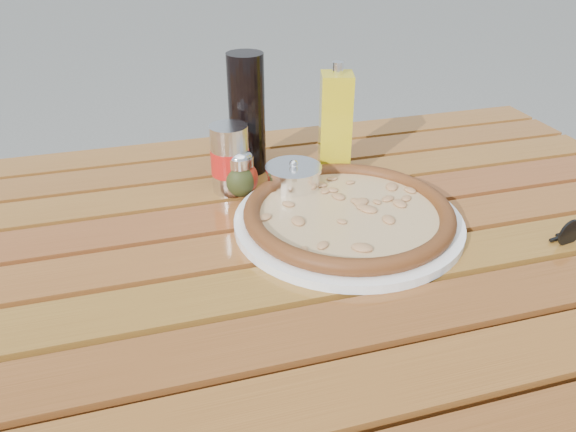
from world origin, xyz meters
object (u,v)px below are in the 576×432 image
object	(u,v)px
plate	(348,221)
table	(292,280)
dark_bottle	(247,114)
oregano_shaker	(240,175)
parmesan_tin	(293,182)
soda_can	(230,159)
pizza	(348,213)
pepper_shaker	(242,174)
olive_oil_cruet	(335,125)

from	to	relation	value
plate	table	bearing A→B (deg)	-170.51
table	dark_bottle	distance (m)	0.32
oregano_shaker	parmesan_tin	size ratio (longest dim) A/B	0.65
table	soda_can	xyz separation A→B (m)	(-0.06, 0.19, 0.13)
pizza	soda_can	bearing A→B (deg)	131.44
pepper_shaker	soda_can	distance (m)	0.03
olive_oil_cruet	pepper_shaker	bearing A→B (deg)	-170.05
table	parmesan_tin	bearing A→B (deg)	72.28
plate	dark_bottle	bearing A→B (deg)	112.99
parmesan_tin	pepper_shaker	bearing A→B (deg)	154.34
soda_can	parmesan_tin	size ratio (longest dim) A/B	0.95
pepper_shaker	plate	bearing A→B (deg)	-48.14
dark_bottle	parmesan_tin	world-z (taller)	dark_bottle
olive_oil_cruet	dark_bottle	bearing A→B (deg)	156.85
soda_can	olive_oil_cruet	size ratio (longest dim) A/B	0.57
table	soda_can	bearing A→B (deg)	106.22
plate	olive_oil_cruet	distance (m)	0.21
dark_bottle	soda_can	xyz separation A→B (m)	(-0.05, -0.07, -0.05)
plate	olive_oil_cruet	bearing A→B (deg)	76.84
olive_oil_cruet	pizza	bearing A→B (deg)	-103.16
plate	parmesan_tin	xyz separation A→B (m)	(-0.06, 0.11, 0.02)
table	parmesan_tin	size ratio (longest dim) A/B	11.04
olive_oil_cruet	oregano_shaker	bearing A→B (deg)	-169.17
dark_bottle	pepper_shaker	bearing A→B (deg)	-108.52
table	olive_oil_cruet	bearing A→B (deg)	54.89
soda_can	parmesan_tin	xyz separation A→B (m)	(0.10, -0.06, -0.03)
soda_can	olive_oil_cruet	world-z (taller)	olive_oil_cruet
plate	dark_bottle	size ratio (longest dim) A/B	1.64
dark_bottle	pizza	bearing A→B (deg)	-67.01
table	oregano_shaker	xyz separation A→B (m)	(-0.04, 0.16, 0.11)
pepper_shaker	parmesan_tin	world-z (taller)	pepper_shaker
pepper_shaker	soda_can	size ratio (longest dim) A/B	0.68
oregano_shaker	soda_can	size ratio (longest dim) A/B	0.68
table	plate	xyz separation A→B (m)	(0.10, 0.02, 0.08)
plate	parmesan_tin	bearing A→B (deg)	116.28
pizza	olive_oil_cruet	bearing A→B (deg)	76.84
pizza	dark_bottle	xyz separation A→B (m)	(-0.10, 0.25, 0.09)
parmesan_tin	oregano_shaker	bearing A→B (deg)	157.66
table	pepper_shaker	distance (m)	0.21
pizza	olive_oil_cruet	distance (m)	0.20
plate	soda_can	world-z (taller)	soda_can
parmesan_tin	olive_oil_cruet	bearing A→B (deg)	35.24
dark_bottle	olive_oil_cruet	world-z (taller)	dark_bottle
pepper_shaker	table	bearing A→B (deg)	-77.07
olive_oil_cruet	parmesan_tin	bearing A→B (deg)	-144.76
table	soda_can	distance (m)	0.24
pizza	oregano_shaker	distance (m)	0.21
pizza	parmesan_tin	distance (m)	0.13
oregano_shaker	dark_bottle	distance (m)	0.13
oregano_shaker	dark_bottle	xyz separation A→B (m)	(0.04, 0.10, 0.07)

